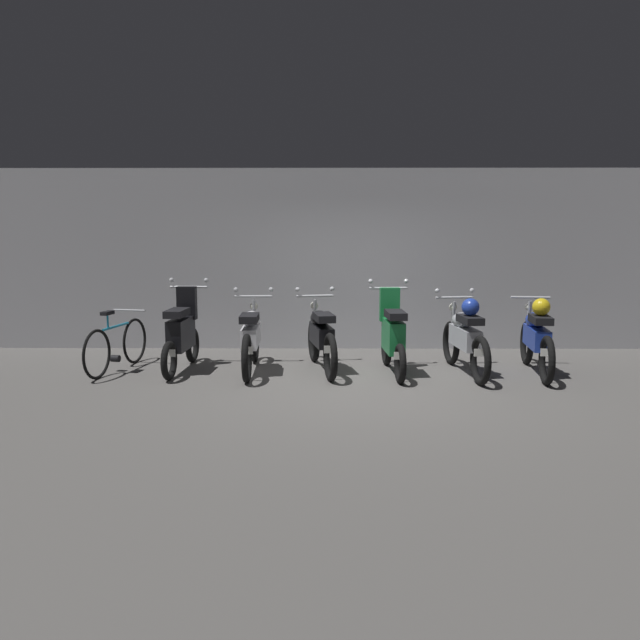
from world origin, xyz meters
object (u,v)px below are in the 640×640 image
at_px(motorbike_slot_4, 465,337).
at_px(motorbike_slot_5, 537,337).
at_px(motorbike_slot_3, 393,336).
at_px(motorbike_slot_0, 182,334).
at_px(bicycle, 117,346).
at_px(motorbike_slot_2, 321,336).
at_px(motorbike_slot_1, 251,337).

xyz_separation_m(motorbike_slot_4, motorbike_slot_5, (1.00, 0.01, -0.00)).
bearing_deg(motorbike_slot_3, motorbike_slot_0, 176.99).
distance_m(motorbike_slot_0, bicycle, 0.94).
relative_size(motorbike_slot_5, bicycle, 1.15).
bearing_deg(motorbike_slot_2, motorbike_slot_3, -9.84).
bearing_deg(motorbike_slot_2, motorbike_slot_1, -175.59).
bearing_deg(bicycle, motorbike_slot_1, -0.46).
xyz_separation_m(motorbike_slot_1, motorbike_slot_5, (3.99, -0.12, 0.03)).
xyz_separation_m(motorbike_slot_2, bicycle, (-2.91, -0.06, -0.13)).
height_order(motorbike_slot_0, motorbike_slot_3, same).
relative_size(motorbike_slot_1, motorbike_slot_4, 1.00).
distance_m(motorbike_slot_1, motorbike_slot_3, 2.00).
xyz_separation_m(motorbike_slot_1, bicycle, (-1.92, 0.02, -0.13)).
height_order(motorbike_slot_1, motorbike_slot_3, motorbike_slot_3).
xyz_separation_m(motorbike_slot_3, bicycle, (-3.91, 0.11, -0.17)).
xyz_separation_m(motorbike_slot_4, bicycle, (-4.91, 0.15, -0.17)).
distance_m(motorbike_slot_2, motorbike_slot_5, 3.00).
height_order(motorbike_slot_3, motorbike_slot_5, motorbike_slot_3).
height_order(motorbike_slot_5, bicycle, motorbike_slot_5).
xyz_separation_m(motorbike_slot_3, motorbike_slot_5, (2.00, -0.03, -0.00)).
relative_size(motorbike_slot_1, motorbike_slot_3, 1.16).
distance_m(motorbike_slot_2, motorbike_slot_4, 2.01).
bearing_deg(motorbike_slot_0, motorbike_slot_3, -3.01).
xyz_separation_m(motorbike_slot_0, motorbike_slot_3, (2.99, -0.16, 0.00)).
bearing_deg(motorbike_slot_0, motorbike_slot_1, -3.47).
relative_size(motorbike_slot_3, motorbike_slot_4, 0.86).
bearing_deg(motorbike_slot_3, motorbike_slot_4, -2.40).
distance_m(motorbike_slot_4, bicycle, 4.91).
height_order(motorbike_slot_2, motorbike_slot_5, motorbike_slot_2).
height_order(motorbike_slot_0, motorbike_slot_4, motorbike_slot_0).
bearing_deg(motorbike_slot_3, motorbike_slot_5, -0.79).
distance_m(motorbike_slot_5, bicycle, 5.91).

